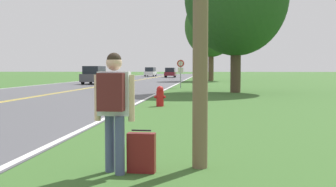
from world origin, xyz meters
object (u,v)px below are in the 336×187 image
Objects in this scene: fire_hydrant at (160,96)px; car_white_van_receding at (151,72)px; car_dark_grey_van_mid_near at (94,75)px; hitchhiker_person at (114,100)px; car_maroon_suv_mid_far at (170,72)px; tree_mid_treeline at (211,27)px; suitcase at (141,153)px; traffic_sign at (181,67)px.

car_white_van_receding is at bearing 98.26° from fire_hydrant.
hitchhiker_person is at bearing -164.22° from car_dark_grey_van_mid_near.
car_white_van_receding reaches higher than car_maroon_suv_mid_far.
tree_mid_treeline is 32.06m from car_white_van_receding.
hitchhiker_person is at bearing 3.71° from car_maroon_suv_mid_far.
car_white_van_receding is (-10.52, 76.57, 0.64)m from suitcase.
car_white_van_receding is (-4.80, 9.35, 0.02)m from car_maroon_suv_mid_far.
tree_mid_treeline reaches higher than car_maroon_suv_mid_far.
fire_hydrant is 26.06m from car_dark_grey_van_mid_near.
hitchhiker_person is 77.36m from car_white_van_receding.
car_maroon_suv_mid_far is (-6.98, 19.87, -5.92)m from tree_mid_treeline.
car_white_van_receding is (-9.51, 65.47, 0.52)m from fire_hydrant.
tree_mid_treeline is 17.80m from car_dark_grey_van_mid_near.
traffic_sign is 50.13m from car_white_van_receding.
car_white_van_receding is at bearing 9.99° from suitcase.
car_white_van_receding is at bearing 111.96° from tree_mid_treeline.
suitcase is at bearing 4.05° from car_maroon_suv_mid_far.
suitcase is (0.39, 0.12, -0.80)m from hitchhiker_person.
fire_hydrant is 0.08× the size of tree_mid_treeline.
tree_mid_treeline reaches higher than car_dark_grey_van_mid_near.
car_dark_grey_van_mid_near reaches higher than fire_hydrant.
suitcase is 77.29m from car_white_van_receding.
tree_mid_treeline reaches higher than hitchhiker_person.
car_dark_grey_van_mid_near is 0.95× the size of car_maroon_suv_mid_far.
hitchhiker_person is at bearing -86.85° from fire_hydrant.
traffic_sign is at bearing 4.77° from suitcase.
car_maroon_suv_mid_far is (-4.47, 39.90, -0.78)m from traffic_sign.
car_maroon_suv_mid_far is (-5.32, 67.34, -0.18)m from hitchhiker_person.
suitcase is at bearing -84.80° from fire_hydrant.
car_white_van_receding is (-9.28, 49.26, -0.76)m from traffic_sign.
hitchhiker_person is 0.40× the size of car_dark_grey_van_mid_near.
traffic_sign reaches higher than car_maroon_suv_mid_far.
fire_hydrant reaches higher than suitcase.
car_maroon_suv_mid_far is at bearing 94.79° from fire_hydrant.
car_dark_grey_van_mid_near is at bearing -177.87° from car_white_van_receding.
car_white_van_receding is at bearing 9.69° from hitchhiker_person.
hitchhiker_person is at bearing 109.29° from suitcase.
tree_mid_treeline is (2.28, 36.24, 6.42)m from fire_hydrant.
suitcase is 36.91m from car_dark_grey_van_mid_near.
car_maroon_suv_mid_far is at bearing -8.67° from car_dark_grey_van_mid_near.
car_dark_grey_van_mid_near is at bearing 111.36° from fire_hydrant.
car_white_van_receding reaches higher than suitcase.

